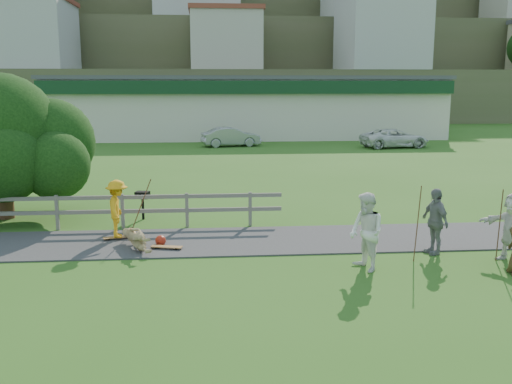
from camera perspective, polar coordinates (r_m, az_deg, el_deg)
ground at (r=15.06m, az=-7.30°, el=-6.61°), size 260.00×260.00×0.00m
path at (r=16.49m, az=-7.09°, el=-4.99°), size 34.00×3.00×0.04m
fence at (r=18.82m, az=-21.12°, el=-1.46°), size 15.05×0.10×1.10m
strip_mall at (r=49.45m, az=-1.01°, el=8.59°), size 32.50×10.75×5.10m
hillside at (r=106.14m, az=-5.41°, el=16.13°), size 220.00×67.00×47.50m
skater_rider at (r=16.90m, az=-13.68°, el=-1.97°), size 0.72×1.14×1.67m
skater_fallen at (r=15.95m, az=-11.80°, el=-4.60°), size 1.72×1.08×0.62m
spectator_a at (r=14.03m, az=10.98°, el=-3.97°), size 0.97×1.10×1.91m
spectator_b at (r=15.87m, az=17.45°, el=-2.80°), size 0.65×1.11×1.77m
spectator_d at (r=15.89m, az=24.25°, el=-3.24°), size 1.37×1.66×1.78m
car_silver at (r=41.38m, az=-2.52°, el=5.54°), size 4.40×2.24×1.38m
car_white at (r=41.78m, az=13.69°, el=5.25°), size 5.05×2.84×1.33m
tree at (r=20.71m, az=-24.10°, el=3.48°), size 6.19×6.19×4.36m
bbq at (r=19.41m, az=-11.25°, el=-1.33°), size 0.51×0.43×0.95m
longboard_rider at (r=17.09m, az=-13.56°, el=-4.55°), size 0.90×0.47×0.10m
longboard_fallen at (r=15.84m, az=-8.92°, el=-5.59°), size 0.89×0.41×0.10m
helmet at (r=16.26m, az=-9.52°, el=-4.80°), size 0.30×0.30×0.30m
pole_rider at (r=17.19m, az=-11.52°, el=-1.36°), size 0.03×0.03×1.85m
pole_spec_left at (r=15.01m, az=15.85°, el=-3.09°), size 0.03×0.03×1.98m
pole_spec_right at (r=15.78m, az=23.17°, el=-3.09°), size 0.03×0.03×1.87m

